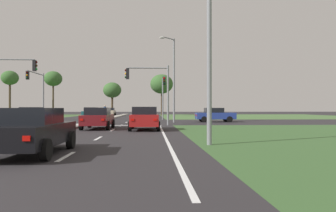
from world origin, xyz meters
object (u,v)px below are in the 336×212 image
(traffic_signal_near_right, at_px, (152,84))
(car_red_near, at_px, (145,118))
(treeline_second, at_px, (53,79))
(treeline_fourth, at_px, (162,84))
(pedestrian_at_median, at_px, (105,110))
(car_black_second, at_px, (31,131))
(car_maroon_sixth, at_px, (98,118))
(traffic_signal_far_left, at_px, (38,86))
(traffic_signal_near_left, at_px, (8,79))
(car_navy_fifth, at_px, (30,114))
(traffic_signal_far_right, at_px, (163,90))
(car_beige_eighth, at_px, (110,112))
(street_lamp_near, at_px, (205,19))
(car_teal_seventh, at_px, (91,113))
(treeline_third, at_px, (112,90))
(treeline_near, at_px, (10,79))
(street_lamp_second, at_px, (173,75))
(car_blue_third, at_px, (215,115))

(traffic_signal_near_right, bearing_deg, car_red_near, -94.80)
(treeline_second, xyz_separation_m, treeline_fourth, (22.46, 0.20, -0.95))
(pedestrian_at_median, xyz_separation_m, treeline_second, (-13.92, 23.00, 6.32))
(car_black_second, distance_m, car_maroon_sixth, 12.91)
(car_red_near, bearing_deg, traffic_signal_far_left, 127.40)
(traffic_signal_near_left, bearing_deg, car_navy_fifth, 96.58)
(car_navy_fifth, height_order, traffic_signal_far_right, traffic_signal_far_right)
(traffic_signal_near_right, xyz_separation_m, traffic_signal_far_left, (-13.78, 11.20, 0.50))
(car_beige_eighth, xyz_separation_m, street_lamp_near, (10.69, -54.11, 4.33))
(pedestrian_at_median, bearing_deg, car_teal_seventh, 9.79)
(treeline_third, bearing_deg, treeline_near, -170.06)
(traffic_signal_far_right, xyz_separation_m, treeline_near, (-28.63, 23.41, 3.44))
(traffic_signal_near_right, xyz_separation_m, treeline_second, (-20.36, 39.16, 3.92))
(treeline_third, bearing_deg, car_red_near, -80.27)
(street_lamp_near, xyz_separation_m, street_lamp_second, (0.06, 20.47, -0.20))
(car_red_near, relative_size, traffic_signal_far_right, 0.80)
(car_black_second, relative_size, traffic_signal_near_left, 0.75)
(car_red_near, distance_m, treeline_fourth, 45.95)
(car_navy_fifth, relative_size, traffic_signal_near_right, 0.85)
(traffic_signal_far_right, xyz_separation_m, treeline_fourth, (0.68, 28.03, 2.82))
(treeline_near, distance_m, treeline_fourth, 29.68)
(car_blue_third, relative_size, treeline_second, 0.47)
(car_navy_fifth, height_order, treeline_fourth, treeline_fourth)
(traffic_signal_far_left, distance_m, treeline_fourth, 32.42)
(car_blue_third, bearing_deg, treeline_near, -129.90)
(car_maroon_sixth, height_order, treeline_second, treeline_second)
(traffic_signal_near_right, height_order, traffic_signal_far_left, traffic_signal_far_left)
(treeline_fourth, bearing_deg, treeline_near, -171.04)
(traffic_signal_near_left, bearing_deg, street_lamp_second, 19.07)
(traffic_signal_near_left, bearing_deg, car_blue_third, 17.91)
(car_red_near, xyz_separation_m, treeline_second, (-19.85, 45.31, 6.73))
(traffic_signal_near_right, relative_size, treeline_fourth, 0.61)
(traffic_signal_far_left, height_order, treeline_third, treeline_third)
(car_black_second, bearing_deg, treeline_second, 106.09)
(car_red_near, distance_m, treeline_near, 49.24)
(car_black_second, relative_size, car_beige_eighth, 1.03)
(car_black_second, distance_m, traffic_signal_far_right, 29.74)
(pedestrian_at_median, bearing_deg, street_lamp_near, 126.11)
(traffic_signal_near_left, height_order, street_lamp_second, street_lamp_second)
(car_beige_eighth, relative_size, street_lamp_second, 0.50)
(car_navy_fifth, bearing_deg, pedestrian_at_median, -37.98)
(treeline_second, relative_size, treeline_third, 1.35)
(car_black_second, bearing_deg, car_red_near, 73.60)
(car_navy_fifth, xyz_separation_m, treeline_second, (-7.07, 31.77, 6.72))
(car_black_second, height_order, car_blue_third, car_blue_third)
(car_black_second, height_order, car_beige_eighth, car_beige_eighth)
(car_beige_eighth, xyz_separation_m, street_lamp_second, (10.75, -33.64, 4.12))
(car_maroon_sixth, distance_m, car_beige_eighth, 43.82)
(car_beige_eighth, xyz_separation_m, pedestrian_at_median, (2.12, -22.54, 0.42))
(traffic_signal_near_right, bearing_deg, car_blue_third, 42.28)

